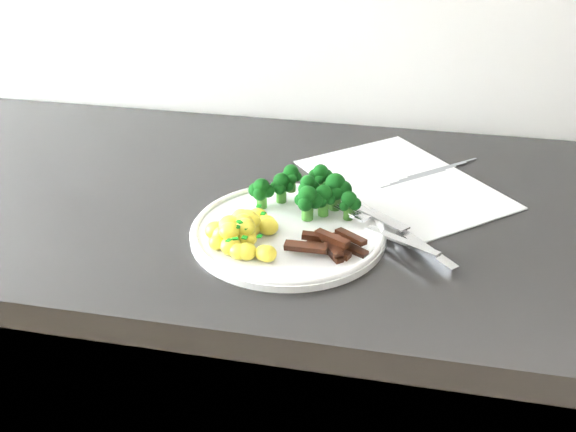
# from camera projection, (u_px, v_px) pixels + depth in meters

# --- Properties ---
(recipe_paper) EXTENTS (0.36, 0.37, 0.00)m
(recipe_paper) POSITION_uv_depth(u_px,v_px,m) (403.00, 184.00, 1.02)
(recipe_paper) COLOR white
(recipe_paper) RESTS_ON counter
(plate) EXTENTS (0.26, 0.26, 0.01)m
(plate) POSITION_uv_depth(u_px,v_px,m) (288.00, 231.00, 0.89)
(plate) COLOR white
(plate) RESTS_ON counter
(broccoli) EXTENTS (0.16, 0.10, 0.05)m
(broccoli) POSITION_uv_depth(u_px,v_px,m) (309.00, 189.00, 0.92)
(broccoli) COLOR #336D21
(broccoli) RESTS_ON plate
(potatoes) EXTENTS (0.10, 0.11, 0.04)m
(potatoes) POSITION_uv_depth(u_px,v_px,m) (242.00, 231.00, 0.85)
(potatoes) COLOR yellow
(potatoes) RESTS_ON plate
(beef_strips) EXTENTS (0.10, 0.07, 0.03)m
(beef_strips) POSITION_uv_depth(u_px,v_px,m) (329.00, 244.00, 0.84)
(beef_strips) COLOR black
(beef_strips) RESTS_ON plate
(fork) EXTENTS (0.15, 0.12, 0.02)m
(fork) POSITION_uv_depth(u_px,v_px,m) (387.00, 232.00, 0.86)
(fork) COLOR silver
(fork) RESTS_ON plate
(knife) EXTENTS (0.16, 0.15, 0.02)m
(knife) POSITION_uv_depth(u_px,v_px,m) (411.00, 240.00, 0.86)
(knife) COLOR silver
(knife) RESTS_ON plate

